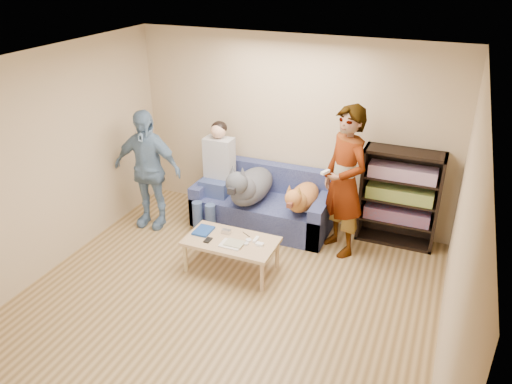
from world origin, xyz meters
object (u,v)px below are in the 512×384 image
at_px(camera_silver, 226,231).
at_px(person_seated, 216,170).
at_px(coffee_table, 231,243).
at_px(dog_gray, 249,186).
at_px(dog_tan, 302,198).
at_px(person_standing_right, 344,182).
at_px(notebook_blue, 203,231).
at_px(sofa, 264,206).
at_px(person_standing_left, 147,169).
at_px(bookshelf, 400,195).

xyz_separation_m(camera_silver, person_seated, (-0.61, 0.97, 0.33)).
distance_m(camera_silver, coffee_table, 0.18).
xyz_separation_m(dog_gray, dog_tan, (0.73, 0.06, -0.06)).
height_order(person_standing_right, camera_silver, person_standing_right).
distance_m(person_standing_right, notebook_blue, 1.84).
relative_size(sofa, coffee_table, 1.73).
bearing_deg(dog_gray, person_standing_left, -164.51).
bearing_deg(person_seated, dog_tan, -2.29).
relative_size(camera_silver, dog_gray, 0.09).
relative_size(sofa, bookshelf, 1.46).
bearing_deg(sofa, person_standing_right, -12.57).
height_order(notebook_blue, dog_tan, dog_tan).
xyz_separation_m(notebook_blue, bookshelf, (2.14, 1.40, 0.25)).
relative_size(dog_tan, coffee_table, 1.03).
bearing_deg(sofa, dog_tan, -16.38).
relative_size(person_standing_right, dog_gray, 1.52).
bearing_deg(bookshelf, notebook_blue, -146.80).
xyz_separation_m(person_standing_right, sofa, (-1.17, 0.26, -0.69)).
height_order(person_standing_left, sofa, person_standing_left).
bearing_deg(person_standing_left, person_seated, 26.19).
bearing_deg(person_seated, notebook_blue, -72.48).
bearing_deg(person_standing_right, camera_silver, -103.99).
distance_m(camera_silver, dog_gray, 0.89).
distance_m(dog_gray, bookshelf, 1.98).
relative_size(sofa, person_seated, 1.29).
distance_m(person_standing_right, sofa, 1.38).
relative_size(person_standing_left, dog_gray, 1.32).
distance_m(person_standing_right, coffee_table, 1.58).
relative_size(person_standing_left, coffee_table, 1.53).
height_order(notebook_blue, dog_gray, dog_gray).
relative_size(camera_silver, bookshelf, 0.08).
height_order(person_standing_left, bookshelf, person_standing_left).
xyz_separation_m(person_standing_right, person_standing_left, (-2.65, -0.35, -0.13)).
bearing_deg(person_standing_left, notebook_blue, -30.62).
bearing_deg(camera_silver, coffee_table, -45.00).
bearing_deg(person_seated, dog_gray, -11.16).
bearing_deg(sofa, dog_gray, -117.86).
bearing_deg(dog_gray, person_seated, 168.84).
bearing_deg(sofa, bookshelf, 7.40).
distance_m(person_standing_right, camera_silver, 1.57).
bearing_deg(person_standing_left, person_standing_right, 2.94).
relative_size(sofa, dog_tan, 1.67).
height_order(dog_tan, bookshelf, bookshelf).
xyz_separation_m(person_standing_left, camera_silver, (1.42, -0.49, -0.40)).
relative_size(person_standing_left, camera_silver, 15.32).
bearing_deg(bookshelf, camera_silver, -144.43).
bearing_deg(person_standing_right, notebook_blue, -107.25).
xyz_separation_m(person_standing_right, notebook_blue, (-1.51, -0.91, -0.54)).
bearing_deg(person_standing_right, coffee_table, -97.45).
xyz_separation_m(person_seated, coffee_table, (0.73, -1.09, -0.40)).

